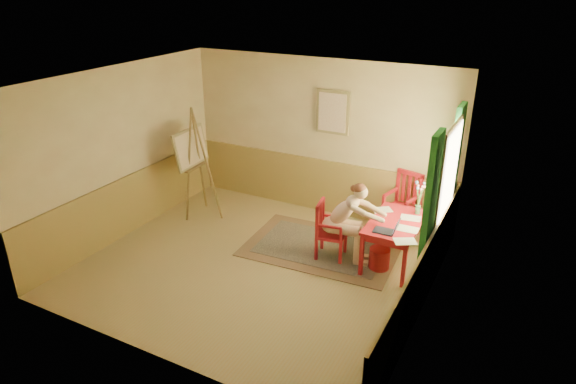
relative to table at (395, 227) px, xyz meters
The scene contains 14 objects.
room 2.21m from the table, 151.08° to the right, with size 5.04×4.54×2.84m.
wainscot 1.83m from the table, behind, with size 5.00×4.50×1.00m.
window 0.94m from the table, ahead, with size 0.12×2.01×2.20m.
wall_portrait 2.35m from the table, 142.51° to the left, with size 0.60×0.05×0.76m.
rug 1.31m from the table, behind, with size 2.49×1.74×0.02m.
table is the anchor object (origin of this frame).
chair_left 1.01m from the table, 164.39° to the right, with size 0.49×0.47×0.92m.
chair_back 1.01m from the table, 99.02° to the left, with size 0.59×0.61×1.09m.
figure 0.72m from the table, 161.11° to the right, with size 0.99×0.50×1.30m.
laptop 0.42m from the table, 90.27° to the right, with size 0.36×0.22×0.21m.
papers 0.15m from the table, 32.89° to the right, with size 0.95×1.16×0.00m.
vase 0.56m from the table, 63.03° to the left, with size 0.18×0.26×0.51m.
wastebasket 0.54m from the table, 120.09° to the right, with size 0.31×0.31×0.33m, color #B2262B.
easel 3.76m from the table, behind, with size 0.69×0.89×2.00m.
Camera 1 is at (3.46, -5.61, 4.08)m, focal length 31.32 mm.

